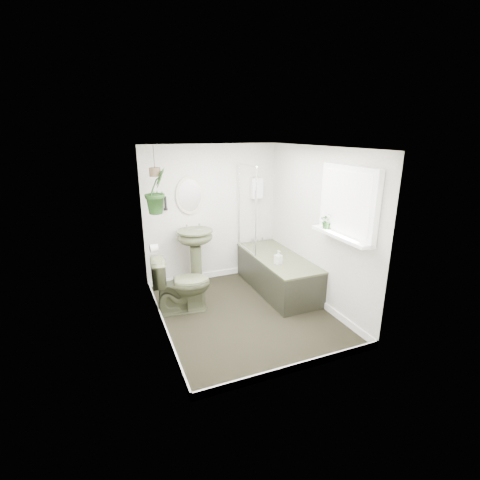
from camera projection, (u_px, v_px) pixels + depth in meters
name	position (u px, v px, depth m)	size (l,w,h in m)	color
floor	(244.00, 313.00, 4.99)	(2.30, 2.80, 0.02)	black
ceiling	(245.00, 146.00, 4.30)	(2.30, 2.80, 0.02)	white
wall_back	(212.00, 214.00, 5.89)	(2.30, 0.02, 2.30)	silver
wall_front	(300.00, 274.00, 3.40)	(2.30, 0.02, 2.30)	silver
wall_left	(157.00, 246.00, 4.22)	(0.02, 2.80, 2.30)	silver
wall_right	(317.00, 227.00, 5.06)	(0.02, 2.80, 2.30)	silver
skirting	(244.00, 309.00, 4.97)	(2.30, 2.80, 0.10)	white
bathtub	(277.00, 273.00, 5.63)	(0.72, 1.72, 0.58)	#4D5236
bath_screen	(247.00, 209.00, 5.65)	(0.04, 0.72, 1.40)	silver
shower_box	(257.00, 188.00, 6.00)	(0.20, 0.10, 0.35)	white
oval_mirror	(190.00, 195.00, 5.61)	(0.46, 0.03, 0.62)	beige
wall_sconce	(166.00, 203.00, 5.49)	(0.04, 0.04, 0.22)	black
toilet_roll_holder	(154.00, 248.00, 4.94)	(0.11, 0.11, 0.11)	white
window_recess	(348.00, 203.00, 4.27)	(0.08, 1.00, 0.90)	white
window_sill	(340.00, 236.00, 4.37)	(0.18, 1.00, 0.04)	white
window_blinds	(345.00, 203.00, 4.25)	(0.01, 0.86, 0.76)	white
toilet	(182.00, 284.00, 4.93)	(0.46, 0.81, 0.83)	#4D5236
pedestal_sink	(196.00, 258.00, 5.72)	(0.58, 0.49, 0.98)	#4D5236
sill_plant	(327.00, 221.00, 4.60)	(0.19, 0.17, 0.21)	black
hanging_plant	(156.00, 191.00, 4.97)	(0.36, 0.29, 0.66)	black
soap_bottle	(278.00, 257.00, 5.20)	(0.09, 0.10, 0.21)	#2F2221
hanging_pot	(155.00, 172.00, 4.89)	(0.16, 0.16, 0.12)	#4E3C2B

